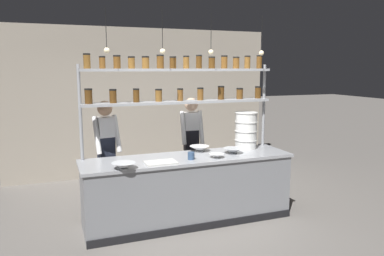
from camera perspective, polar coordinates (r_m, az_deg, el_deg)
The scene contains 14 objects.
ground_plane at distance 5.41m, azimuth -0.55°, elevation -13.92°, with size 40.00×40.00×0.00m, color slate.
back_wall at distance 7.56m, azimuth -7.55°, elevation 3.94°, with size 5.30×0.12×2.89m, color #9E9384.
prep_counter at distance 5.25m, azimuth -0.55°, elevation -9.30°, with size 2.90×0.76×0.92m.
spice_shelf_unit at distance 5.30m, azimuth -1.82°, elevation 6.25°, with size 2.78×0.28×2.31m.
chef_left at distance 5.49m, azimuth -12.91°, elevation -3.30°, with size 0.40×0.32×1.66m.
chef_center at distance 6.01m, azimuth -0.10°, elevation -2.08°, with size 0.39×0.31×1.65m.
container_stack at distance 5.65m, azimuth 8.23°, elevation -0.36°, with size 0.34×0.34×0.55m.
cutting_board at distance 4.78m, azimuth -4.79°, elevation -5.28°, with size 0.40×0.26×0.02m.
prep_bowl_near_left at distance 5.35m, azimuth 6.23°, elevation -3.47°, with size 0.27×0.27×0.08m.
prep_bowl_center_front at distance 4.57m, azimuth -10.39°, elevation -5.71°, with size 0.29×0.29×0.08m.
prep_bowl_center_back at distance 5.44m, azimuth 1.15°, elevation -3.17°, with size 0.29×0.29×0.08m.
prep_bowl_near_right at distance 5.07m, azimuth 3.76°, elevation -4.25°, with size 0.20×0.20×0.06m.
serving_cup_front at distance 4.96m, azimuth -0.13°, elevation -4.26°, with size 0.09×0.09×0.10m.
pendant_light_row at distance 4.99m, azimuth -0.51°, elevation 11.79°, with size 2.22×0.07×0.55m.
Camera 1 is at (-1.71, -4.67, 2.12)m, focal length 35.00 mm.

